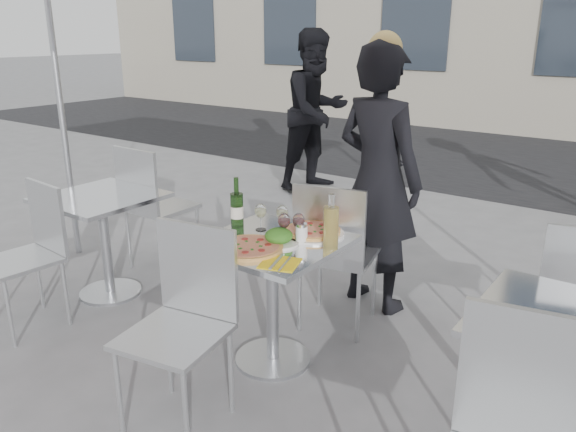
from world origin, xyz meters
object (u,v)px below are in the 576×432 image
Objects in this scene: salad_plate at (279,237)px; wineglass_white_a at (261,212)px; sugar_shaker at (302,233)px; side_chair_lfar at (150,199)px; side_table_right at (565,366)px; main_table at (272,276)px; pizza_far at (313,231)px; chair_near at (185,310)px; side_chair_lnear at (33,244)px; napkin_right at (280,263)px; side_table_left at (103,224)px; wine_bottle at (237,208)px; chair_far at (334,246)px; woman_diner at (378,180)px; napkin_left at (216,241)px; carafe at (331,226)px; wineglass_red_a at (284,222)px; wineglass_red_b at (299,222)px; wineglass_white_b at (282,213)px; pizza_near at (249,247)px; pedestrian_a at (316,111)px.

wineglass_white_a is (-0.22, 0.11, 0.07)m from salad_plate.
wineglass_white_a is at bearing 174.89° from sugar_shaker.
side_chair_lfar is at bearing 162.59° from salad_plate.
main_table is at bearing 180.00° from side_table_right.
chair_near is at bearing -102.35° from pizza_far.
napkin_right is at bearing 14.20° from side_chair_lnear.
wine_bottle is at bearing 2.97° from side_table_left.
napkin_right is at bearing 87.22° from chair_far.
side_table_left is 0.52m from side_chair_lnear.
woman_diner is 8.09× the size of napkin_left.
carafe is 1.84× the size of wineglass_white_a.
wine_bottle is 0.36m from wineglass_red_a.
chair_near is 0.77m from wineglass_red_b.
carafe reaches higher than wineglass_white_b.
pizza_near is 2.27× the size of wineglass_red_b.
main_table is at bearing 162.33° from side_chair_lfar.
pizza_far is 2.23× the size of wineglass_red_b.
pizza_far is at bearing 33.13° from napkin_left.
salad_plate reaches higher than side_table_left.
side_table_left is 0.78× the size of chair_near.
pedestrian_a is 3.91m from napkin_left.
wineglass_red_a is (-0.07, -0.18, 0.09)m from pizza_far.
wineglass_red_a is 0.38m from napkin_left.
main_table is at bearing -11.71° from wine_bottle.
pizza_far is 0.24m from carafe.
chair_far is 0.55m from wineglass_white_a.
pedestrian_a reaches higher than chair_near.
carafe is (0.61, 0.04, 0.00)m from wine_bottle.
side_table_left is at bearing -175.78° from wineglass_white_a.
side_table_left is 7.01× the size of sugar_shaker.
sugar_shaker is 0.32m from napkin_right.
wineglass_white_b is (-0.16, -0.07, 0.09)m from pizza_far.
chair_near is at bearing -158.63° from side_table_right.
pizza_near is at bearing -6.61° from side_table_left.
side_table_right is at bearing -1.98° from wine_bottle.
side_chair_lfar reaches higher than napkin_right.
wineglass_white_a is at bearing 45.40° from chair_far.
woman_diner is at bearing 58.44° from napkin_left.
main_table is at bearing 165.42° from salad_plate.
pedestrian_a reaches higher than pizza_far.
side_table_right is (3.00, 0.00, 0.00)m from side_table_left.
wineglass_white_b is (1.86, -3.19, -0.08)m from pedestrian_a.
napkin_left is (-0.33, -0.69, 0.17)m from chair_far.
wineglass_red_a is at bearing 1.38° from side_table_left.
wine_bottle is at bearing -176.08° from carafe.
pedestrian_a reaches higher than main_table.
pizza_near is 1.23× the size of carafe.
carafe is at bearing 23.57° from side_chair_lnear.
main_table and side_table_left have the same top height.
sugar_shaker is (0.09, 0.09, 0.02)m from salad_plate.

